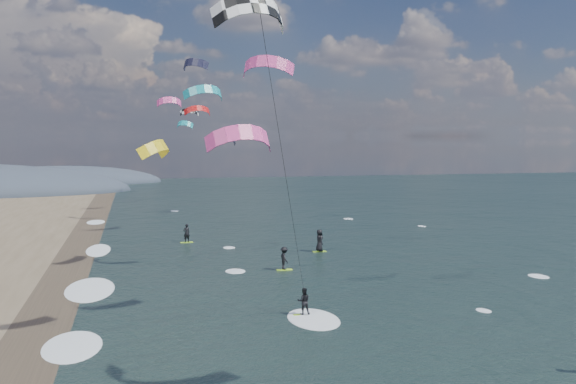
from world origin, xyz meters
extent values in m
ellipsoid|color=#3D4756|center=(-22.00, 120.00, 0.00)|extent=(40.00, 18.00, 7.00)
cube|color=#A7EC29|center=(1.15, 17.44, 0.03)|extent=(1.11, 0.34, 0.05)
imported|color=black|center=(1.15, 17.44, 0.75)|extent=(0.75, 0.62, 1.40)
ellipsoid|color=white|center=(1.45, 16.64, 0.00)|extent=(2.60, 4.20, 0.12)
cylinder|color=black|center=(-0.60, 14.44, 7.99)|extent=(0.02, 0.02, 15.07)
cube|color=#A7EC29|center=(2.74, 28.74, 0.03)|extent=(1.10, 0.35, 0.05)
imported|color=black|center=(2.74, 28.74, 0.85)|extent=(0.71, 1.10, 1.61)
cube|color=#A7EC29|center=(7.16, 35.09, 0.03)|extent=(1.10, 0.35, 0.05)
imported|color=black|center=(7.16, 35.09, 0.94)|extent=(0.66, 0.93, 1.78)
cube|color=#A7EC29|center=(-3.00, 42.13, 0.03)|extent=(1.10, 0.35, 0.05)
imported|color=black|center=(-3.00, 42.13, 0.86)|extent=(0.67, 0.54, 1.62)
ellipsoid|color=white|center=(-10.80, 15.00, 0.00)|extent=(2.40, 5.40, 0.11)
ellipsoid|color=white|center=(-10.80, 26.00, 0.00)|extent=(2.40, 5.40, 0.11)
ellipsoid|color=white|center=(-10.80, 40.00, 0.00)|extent=(2.40, 5.40, 0.11)
ellipsoid|color=white|center=(-10.80, 58.00, 0.00)|extent=(2.40, 5.40, 0.11)
camera|label=1|loc=(-7.32, -14.40, 9.37)|focal=40.00mm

